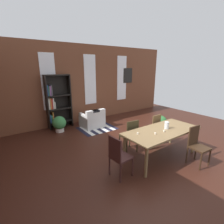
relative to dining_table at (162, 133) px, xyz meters
name	(u,v)px	position (x,y,z in m)	size (l,w,h in m)	color
ground_plane	(150,149)	(0.09, 0.44, -0.69)	(9.75, 9.75, 0.00)	#3B1B13
back_wall_brick	(90,84)	(0.09, 4.07, 0.93)	(8.50, 0.12, 3.25)	brown
window_pane_0	(49,82)	(-1.66, 4.00, 1.10)	(0.55, 0.02, 2.11)	white
window_pane_1	(90,80)	(0.09, 4.00, 1.10)	(0.55, 0.02, 2.11)	white
window_pane_2	(122,78)	(1.84, 4.00, 1.10)	(0.55, 0.02, 2.11)	white
dining_table	(162,133)	(0.00, 0.00, 0.00)	(2.09, 0.93, 0.77)	brown
vase_on_table	(167,125)	(0.17, 0.00, 0.17)	(0.12, 0.12, 0.19)	silver
tealight_candle_0	(164,131)	(-0.07, -0.11, 0.10)	(0.04, 0.04, 0.05)	silver
tealight_candle_1	(155,133)	(-0.36, -0.08, 0.10)	(0.04, 0.04, 0.04)	silver
tealight_candle_2	(138,133)	(-0.71, 0.17, 0.10)	(0.04, 0.04, 0.04)	silver
dining_chair_far_left	(130,135)	(-0.48, 0.69, -0.18)	(0.44, 0.44, 0.95)	#322C19
dining_chair_near_right	(197,144)	(0.48, -0.69, -0.18)	(0.43, 0.43, 0.95)	#372315
dining_chair_far_right	(153,128)	(0.47, 0.69, -0.18)	(0.43, 0.43, 0.95)	brown
dining_chair_head_left	(119,156)	(-1.42, -0.01, -0.18)	(0.43, 0.43, 0.95)	#3B1E1D
bookshelf_tall	(56,102)	(-1.50, 3.81, 0.36)	(0.93, 0.33, 2.07)	black
armchair_white	(92,120)	(-0.34, 3.11, -0.41)	(0.80, 0.81, 0.75)	silver
potted_plant_by_shelf	(160,124)	(1.27, 1.07, -0.31)	(0.52, 0.52, 0.68)	silver
potted_plant_corner	(59,124)	(-1.60, 3.34, -0.37)	(0.49, 0.49, 0.59)	silver
striped_rug	(97,128)	(-0.30, 2.83, -0.69)	(1.37, 1.10, 0.01)	#1E1E33
framed_picture	(128,76)	(2.22, 3.99, 1.22)	(0.56, 0.03, 0.72)	black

